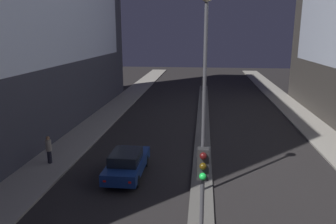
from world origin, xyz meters
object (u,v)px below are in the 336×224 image
at_px(traffic_light_near, 202,187).
at_px(street_lamp, 205,55).
at_px(traffic_light_mid, 204,94).
at_px(car_left_lane, 127,163).
at_px(pedestrian_on_left_sidewalk, 49,149).
at_px(traffic_light_far, 204,70).

xyz_separation_m(traffic_light_near, street_lamp, (0.00, 5.99, 3.25)).
xyz_separation_m(traffic_light_mid, car_left_lane, (-3.99, -6.64, -2.56)).
xyz_separation_m(car_left_lane, pedestrian_on_left_sidewalk, (-4.82, 1.00, 0.25)).
distance_m(traffic_light_mid, pedestrian_on_left_sidewalk, 10.71).
xyz_separation_m(street_lamp, pedestrian_on_left_sidewalk, (-8.81, 2.44, -5.57)).
distance_m(traffic_light_near, street_lamp, 6.82).
xyz_separation_m(traffic_light_mid, street_lamp, (0.00, -8.07, 3.25)).
distance_m(traffic_light_near, pedestrian_on_left_sidewalk, 12.41).
distance_m(street_lamp, pedestrian_on_left_sidewalk, 10.70).
relative_size(traffic_light_mid, pedestrian_on_left_sidewalk, 2.65).
bearing_deg(street_lamp, pedestrian_on_left_sidewalk, 164.54).
xyz_separation_m(traffic_light_far, car_left_lane, (-3.99, -21.84, -2.56)).
bearing_deg(street_lamp, traffic_light_near, -90.00).
height_order(traffic_light_near, car_left_lane, traffic_light_near).
height_order(traffic_light_far, car_left_lane, traffic_light_far).
xyz_separation_m(street_lamp, car_left_lane, (-3.99, 1.44, -5.81)).
bearing_deg(traffic_light_near, pedestrian_on_left_sidewalk, 136.26).
bearing_deg(traffic_light_far, car_left_lane, -100.35).
xyz_separation_m(traffic_light_near, traffic_light_far, (0.00, 29.27, 0.00)).
bearing_deg(car_left_lane, street_lamp, -19.81).
bearing_deg(pedestrian_on_left_sidewalk, car_left_lane, -11.71).
bearing_deg(traffic_light_mid, pedestrian_on_left_sidewalk, -147.38).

